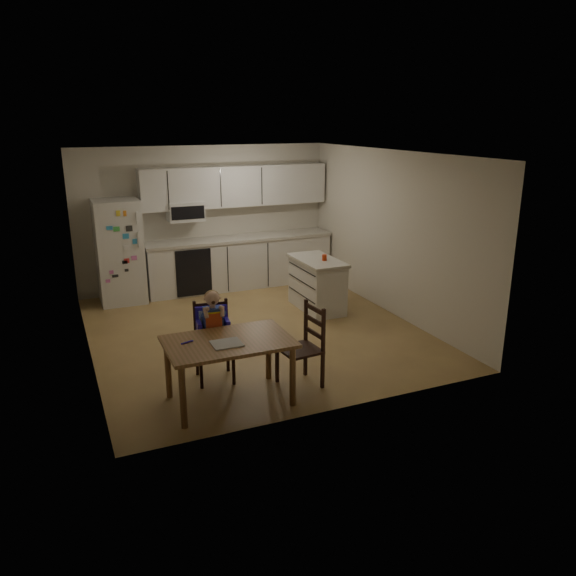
% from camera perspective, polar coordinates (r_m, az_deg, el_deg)
% --- Properties ---
extents(room, '(4.52, 5.01, 2.51)m').
position_cam_1_polar(room, '(8.23, -4.74, 4.94)').
color(room, olive).
rests_on(room, ground).
extents(refrigerator, '(0.72, 0.70, 1.70)m').
position_cam_1_polar(refrigerator, '(9.60, -16.76, 3.56)').
color(refrigerator, silver).
rests_on(refrigerator, ground).
extents(kitchen_run, '(3.37, 0.62, 2.15)m').
position_cam_1_polar(kitchen_run, '(10.10, -5.21, 5.01)').
color(kitchen_run, silver).
rests_on(kitchen_run, ground).
extents(kitchen_island, '(0.59, 1.12, 0.83)m').
position_cam_1_polar(kitchen_island, '(8.93, 2.96, 0.41)').
color(kitchen_island, silver).
rests_on(kitchen_island, ground).
extents(red_cup, '(0.07, 0.07, 0.09)m').
position_cam_1_polar(red_cup, '(8.72, 3.72, 3.10)').
color(red_cup, '#BB2C0C').
rests_on(red_cup, kitchen_island).
extents(dining_table, '(1.32, 0.85, 0.71)m').
position_cam_1_polar(dining_table, '(5.99, -6.05, -6.14)').
color(dining_table, brown).
rests_on(dining_table, ground).
extents(napkin, '(0.31, 0.26, 0.01)m').
position_cam_1_polar(napkin, '(5.85, -6.25, -5.62)').
color(napkin, silver).
rests_on(napkin, dining_table).
extents(toddler_spoon, '(0.12, 0.06, 0.02)m').
position_cam_1_polar(toddler_spoon, '(5.94, -10.30, -5.46)').
color(toddler_spoon, '#2F1ECB').
rests_on(toddler_spoon, dining_table).
extents(chair_booster, '(0.46, 0.46, 1.09)m').
position_cam_1_polar(chair_booster, '(6.52, -7.65, -3.81)').
color(chair_booster, black).
rests_on(chair_booster, ground).
extents(chair_side, '(0.46, 0.46, 0.95)m').
position_cam_1_polar(chair_side, '(6.39, 1.95, -5.30)').
color(chair_side, black).
rests_on(chair_side, ground).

